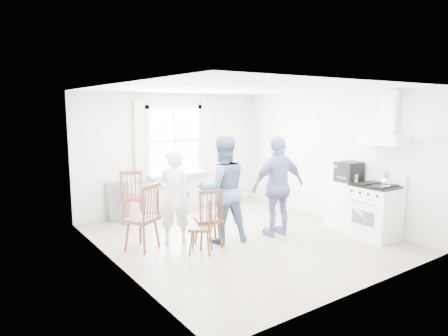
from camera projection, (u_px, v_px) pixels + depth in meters
room_shell at (242, 165)px, 6.89m from camera, size 4.62×5.12×2.64m
window_assembly at (175, 145)px, 8.84m from camera, size 1.88×0.24×1.70m
range_hood at (385, 130)px, 6.88m from camera, size 0.45×0.76×0.94m
shelf_unit at (117, 201)px, 8.11m from camera, size 0.40×0.30×0.80m
gas_stove at (375, 211)px, 7.00m from camera, size 0.68×0.76×1.12m
kettle at (386, 182)px, 6.72m from camera, size 0.18×0.18×0.26m
low_cabinet at (344, 204)px, 7.61m from camera, size 0.50×0.55×0.90m
stereo_stack at (349, 172)px, 7.48m from camera, size 0.43×0.39×0.38m
cardboard_box at (354, 178)px, 7.45m from camera, size 0.31×0.27×0.17m
windsor_chair_a at (147, 210)px, 6.37m from camera, size 0.62×0.62×1.09m
windsor_chair_b at (210, 212)px, 6.48m from camera, size 0.52×0.51×0.99m
windsor_chair_c at (207, 219)px, 6.26m from camera, size 0.52×0.52×0.90m
person_left at (174, 197)px, 6.73m from camera, size 0.76×0.76×1.59m
person_mid at (223, 189)px, 6.77m from camera, size 1.11×1.11×1.82m
person_right at (278, 186)px, 7.08m from camera, size 1.19×1.19×1.80m
potted_plant at (176, 165)px, 8.82m from camera, size 0.18×0.18×0.33m
windsor_chair_d at (132, 191)px, 7.81m from camera, size 0.61×0.61×1.08m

